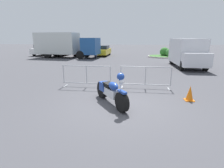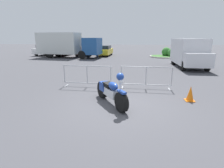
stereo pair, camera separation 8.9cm
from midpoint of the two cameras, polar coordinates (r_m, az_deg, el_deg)
The scene contains 13 objects.
ground_plane at distance 6.38m, azimuth 2.98°, elevation -6.96°, with size 120.00×120.00×0.00m, color #424247.
motorcycle at distance 6.37m, azimuth 0.01°, elevation -2.29°, with size 1.37×2.03×1.29m.
crowd_barrier_near at distance 8.66m, azimuth -7.83°, elevation 2.63°, with size 2.46×0.54×1.07m.
crowd_barrier_far at distance 8.44m, azimuth 11.32°, elevation 2.16°, with size 2.46×0.54×1.07m.
box_truck at distance 22.52m, azimuth -14.70°, elevation 12.47°, with size 7.93×3.22×2.98m.
delivery_van at distance 15.94m, azimuth 23.95°, elevation 9.51°, with size 2.02×5.01×2.31m.
parked_car_white at distance 27.16m, azimuth -20.57°, elevation 10.49°, with size 2.06×4.51×1.50m.
parked_car_tan at distance 26.05m, azimuth -14.86°, elevation 10.64°, with size 1.89×4.14×1.37m.
parked_car_maroon at distance 24.86m, azimuth -8.92°, elevation 10.74°, with size 1.85×4.05×1.34m.
parked_car_yellow at distance 24.25m, azimuth -2.35°, elevation 10.85°, with size 1.90×4.17×1.38m.
pedestrian at distance 21.47m, azimuth -4.68°, elevation 10.89°, with size 0.46×0.46×1.69m.
planter_island at distance 23.57m, azimuth 17.52°, elevation 9.30°, with size 3.58×3.58×1.20m.
traffic_cone at distance 7.38m, azimuth 24.51°, elevation -2.91°, with size 0.34×0.34×0.59m.
Camera 2 is at (0.37, -5.91, 2.36)m, focal length 28.00 mm.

